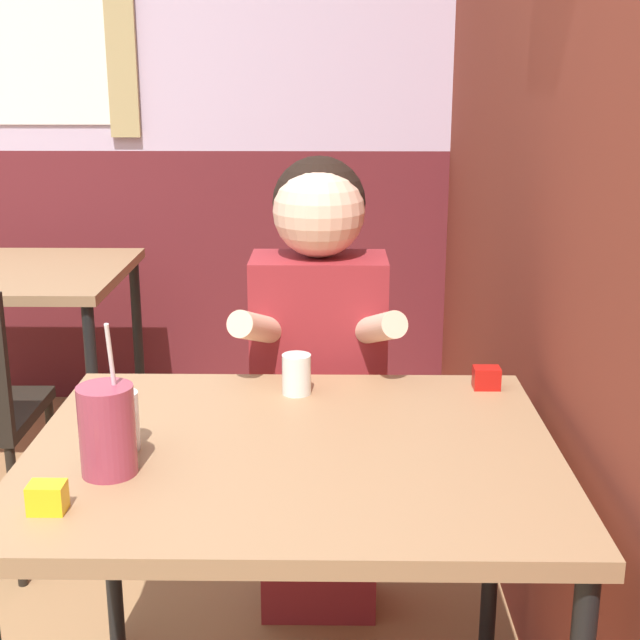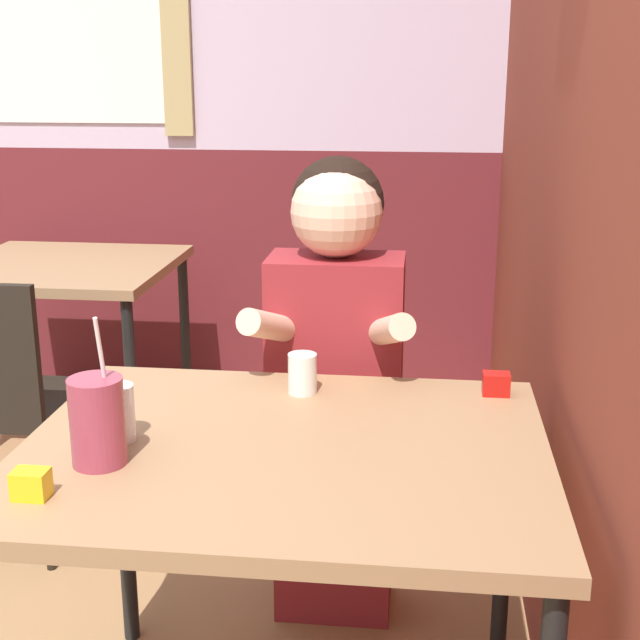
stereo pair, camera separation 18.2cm
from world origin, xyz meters
name	(u,v)px [view 1 (the left image)]	position (x,y,z in m)	size (l,w,h in m)	color
brick_wall_right	(525,101)	(1.26, 1.27, 1.35)	(0.08, 4.54, 2.70)	brown
back_wall	(150,87)	(-0.01, 2.57, 1.36)	(5.46, 0.09, 2.70)	silver
main_table	(293,477)	(0.67, 0.37, 0.67)	(1.02, 0.83, 0.74)	#93704C
background_table	(16,291)	(-0.41, 1.91, 0.66)	(0.79, 0.78, 0.74)	#93704C
person_seated	(319,375)	(0.71, 0.95, 0.67)	(0.42, 0.42, 1.23)	maroon
cocktail_pitcher	(107,430)	(0.34, 0.24, 0.82)	(0.10, 0.10, 0.28)	#99384C
glass_near_pitcher	(122,421)	(0.34, 0.35, 0.79)	(0.06, 0.06, 0.11)	silver
glass_center	(297,374)	(0.66, 0.65, 0.78)	(0.06, 0.06, 0.09)	silver
condiment_ketchup	(487,378)	(1.09, 0.69, 0.76)	(0.06, 0.04, 0.05)	#B7140F
condiment_mustard	(47,498)	(0.28, 0.10, 0.76)	(0.06, 0.04, 0.05)	yellow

